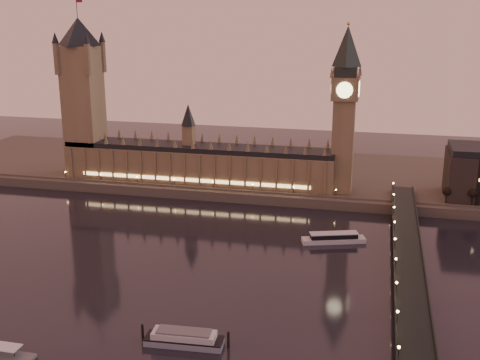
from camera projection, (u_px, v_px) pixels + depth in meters
The scene contains 10 objects.
ground at pixel (204, 269), 280.56m from camera, with size 700.00×700.00×0.00m, color black.
far_embankment at pixel (311, 176), 427.56m from camera, with size 560.00×130.00×6.00m, color #423D35.
palace_of_westminster at pixel (198, 159), 396.78m from camera, with size 180.00×26.62×52.00m.
victoria_tower at pixel (82, 89), 402.43m from camera, with size 31.68×31.68×118.00m.
big_ben at pixel (345, 100), 364.39m from camera, with size 17.68×17.68×104.00m.
westminster_bridge at pixel (408, 278), 258.77m from camera, with size 13.20×260.00×15.30m.
bare_tree_0 at pixel (450, 191), 352.58m from camera, with size 5.48×5.48×11.13m.
bare_tree_1 at pixel (473, 192), 349.72m from camera, with size 5.48×5.48×11.13m.
cruise_boat_a at pixel (334, 238), 312.53m from camera, with size 33.45×17.13×5.26m.
moored_barge at pixel (184, 338), 216.80m from camera, with size 32.94×9.84×6.05m.
Camera 1 is at (75.75, -247.70, 116.81)m, focal length 45.00 mm.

